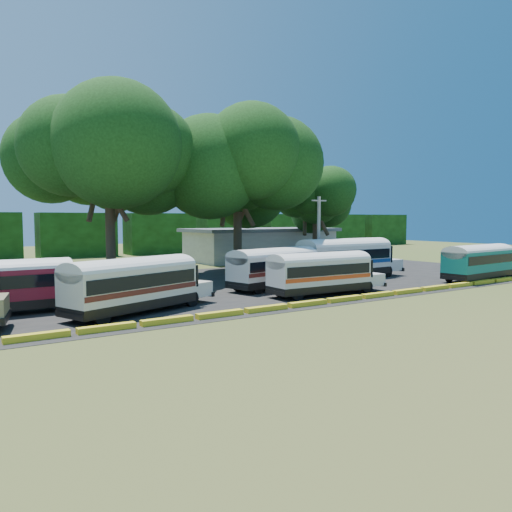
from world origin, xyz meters
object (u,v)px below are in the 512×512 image
bus_cream_west (135,282)px  bus_teal (479,260)px  tree_west (109,147)px  bus_white_red (322,271)px  bus_red (2,283)px

bus_cream_west → bus_teal: size_ratio=1.03×
bus_cream_west → tree_west: tree_west is taller
bus_white_red → bus_teal: bearing=-2.6°
bus_red → bus_cream_west: bus_cream_west is taller
bus_red → bus_white_red: size_ratio=1.01×
bus_red → bus_white_red: bus_red is taller
bus_red → tree_west: tree_west is taller
tree_west → bus_teal: bearing=-33.8°
tree_west → bus_red: bearing=-129.6°
bus_cream_west → bus_white_red: bus_cream_west is taller
bus_white_red → tree_west: size_ratio=0.57×
bus_cream_west → bus_teal: bus_cream_west is taller
bus_cream_west → tree_west: bearing=56.8°
bus_cream_west → bus_red: bearing=128.8°
bus_cream_west → bus_teal: 29.26m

